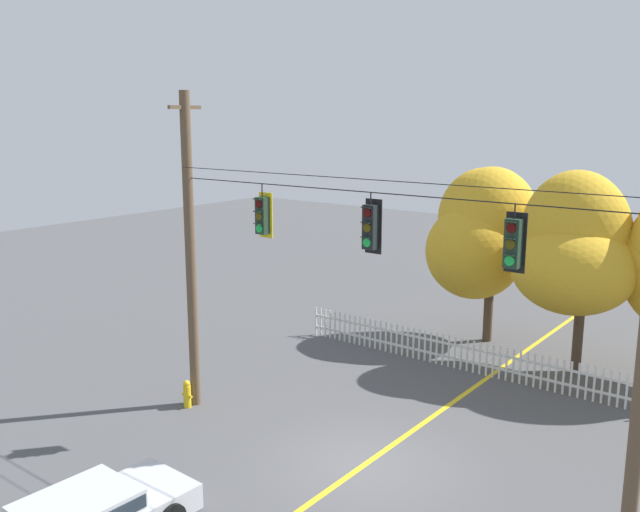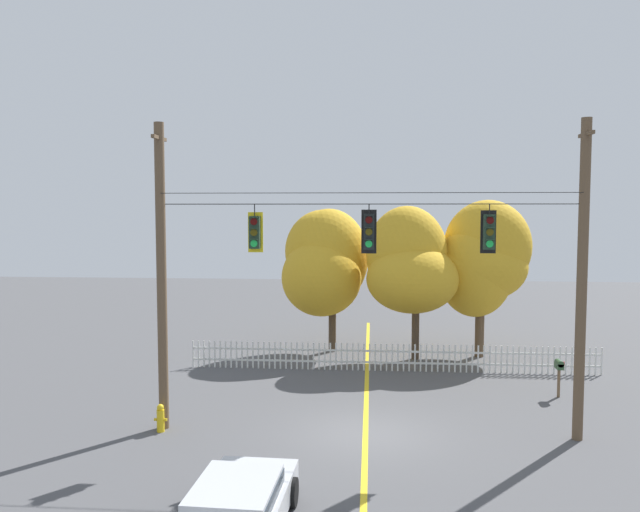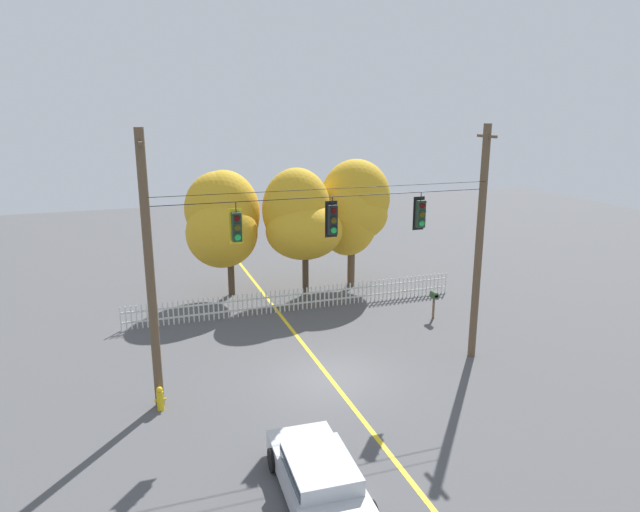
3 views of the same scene
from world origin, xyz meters
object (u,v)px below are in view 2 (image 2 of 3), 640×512
at_px(autumn_maple_near_fence, 325,262).
at_px(autumn_oak_far_east, 481,261).
at_px(traffic_signal_westbound_side, 489,232).
at_px(parked_car, 237,507).
at_px(autumn_maple_mid, 409,266).
at_px(traffic_signal_northbound_primary, 255,232).
at_px(fire_hydrant, 161,418).
at_px(traffic_signal_eastbound_side, 369,232).
at_px(roadside_mailbox, 559,367).

xyz_separation_m(autumn_maple_near_fence, autumn_oak_far_east, (6.86, -0.38, 0.13)).
relative_size(traffic_signal_westbound_side, parked_car, 0.31).
height_order(autumn_maple_mid, parked_car, autumn_maple_mid).
xyz_separation_m(traffic_signal_northbound_primary, autumn_maple_near_fence, (1.26, 10.61, -1.72)).
height_order(autumn_maple_mid, fire_hydrant, autumn_maple_mid).
relative_size(traffic_signal_eastbound_side, autumn_oak_far_east, 0.20).
bearing_deg(autumn_maple_mid, autumn_oak_far_east, 16.81).
distance_m(traffic_signal_eastbound_side, autumn_maple_near_fence, 10.94).
xyz_separation_m(autumn_maple_near_fence, roadside_mailbox, (8.54, -6.51, -3.03)).
relative_size(autumn_oak_far_east, parked_car, 1.53).
height_order(traffic_signal_eastbound_side, fire_hydrant, traffic_signal_eastbound_side).
bearing_deg(autumn_oak_far_east, autumn_maple_mid, -163.19).
relative_size(autumn_maple_mid, roadside_mailbox, 5.07).
relative_size(autumn_maple_mid, autumn_oak_far_east, 0.96).
relative_size(traffic_signal_northbound_primary, parked_car, 0.31).
distance_m(traffic_signal_westbound_side, fire_hydrant, 10.83).
bearing_deg(traffic_signal_northbound_primary, fire_hydrant, -173.03).
relative_size(traffic_signal_northbound_primary, fire_hydrant, 1.69).
bearing_deg(autumn_maple_mid, traffic_signal_eastbound_side, -100.37).
relative_size(traffic_signal_northbound_primary, autumn_maple_near_fence, 0.21).
height_order(autumn_maple_near_fence, roadside_mailbox, autumn_maple_near_fence).
xyz_separation_m(traffic_signal_eastbound_side, fire_hydrant, (-6.02, -0.34, -5.44)).
distance_m(traffic_signal_eastbound_side, fire_hydrant, 8.12).
height_order(autumn_maple_near_fence, autumn_oak_far_east, autumn_oak_far_east).
bearing_deg(autumn_maple_near_fence, roadside_mailbox, -37.29).
relative_size(traffic_signal_eastbound_side, roadside_mailbox, 1.08).
xyz_separation_m(autumn_maple_mid, autumn_oak_far_east, (3.15, 0.95, 0.18)).
xyz_separation_m(autumn_maple_near_fence, autumn_maple_mid, (3.71, -1.33, -0.05)).
distance_m(parked_car, fire_hydrant, 6.71).
height_order(traffic_signal_northbound_primary, roadside_mailbox, traffic_signal_northbound_primary).
relative_size(traffic_signal_northbound_primary, autumn_oak_far_east, 0.20).
height_order(traffic_signal_westbound_side, fire_hydrant, traffic_signal_westbound_side).
bearing_deg(traffic_signal_northbound_primary, autumn_oak_far_east, 51.59).
xyz_separation_m(traffic_signal_westbound_side, autumn_oak_far_east, (1.51, 10.23, -1.63)).
distance_m(traffic_signal_eastbound_side, roadside_mailbox, 9.08).
distance_m(traffic_signal_northbound_primary, parked_car, 8.04).
distance_m(traffic_signal_northbound_primary, traffic_signal_eastbound_side, 3.26).
bearing_deg(roadside_mailbox, traffic_signal_northbound_primary, -157.29).
bearing_deg(roadside_mailbox, parked_car, -131.77).
relative_size(traffic_signal_westbound_side, fire_hydrant, 1.69).
height_order(traffic_signal_eastbound_side, autumn_maple_near_fence, traffic_signal_eastbound_side).
bearing_deg(parked_car, autumn_maple_mid, 74.52).
bearing_deg(autumn_maple_near_fence, fire_hydrant, -110.13).
relative_size(autumn_maple_mid, fire_hydrant, 8.07).
bearing_deg(traffic_signal_northbound_primary, roadside_mailbox, 22.71).
distance_m(autumn_maple_near_fence, fire_hydrant, 12.23).
relative_size(autumn_oak_far_east, roadside_mailbox, 5.27).
height_order(autumn_maple_near_fence, parked_car, autumn_maple_near_fence).
relative_size(traffic_signal_eastbound_side, autumn_maple_near_fence, 0.22).
relative_size(traffic_signal_westbound_side, autumn_maple_mid, 0.21).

